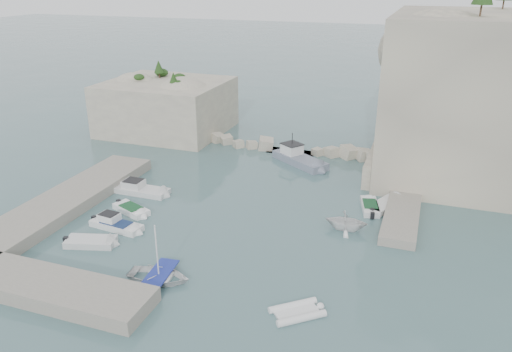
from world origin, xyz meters
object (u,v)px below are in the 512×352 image
(work_boat, at_px, (300,164))
(rowboat, at_px, (159,280))
(tender_east_b, at_px, (370,209))
(motorboat_e, at_px, (91,245))
(motorboat_b, at_px, (142,193))
(motorboat_d, at_px, (117,228))
(inflatable_dinghy, at_px, (297,314))
(tender_east_a, at_px, (346,229))
(motorboat_c, at_px, (132,212))
(tender_east_d, at_px, (386,184))
(tender_east_c, at_px, (386,207))

(work_boat, bearing_deg, rowboat, -62.74)
(tender_east_b, relative_size, work_boat, 0.52)
(motorboat_e, bearing_deg, motorboat_b, 83.18)
(work_boat, bearing_deg, motorboat_d, -83.04)
(rowboat, height_order, inflatable_dinghy, rowboat)
(motorboat_b, distance_m, tender_east_a, 21.00)
(motorboat_c, relative_size, tender_east_d, 0.92)
(tender_east_a, bearing_deg, motorboat_b, 85.34)
(motorboat_b, relative_size, motorboat_c, 1.47)
(motorboat_b, bearing_deg, tender_east_d, 24.80)
(motorboat_b, distance_m, tender_east_d, 25.57)
(tender_east_a, bearing_deg, tender_east_b, -18.88)
(motorboat_c, bearing_deg, motorboat_b, 131.90)
(motorboat_e, bearing_deg, motorboat_c, 76.02)
(motorboat_e, height_order, tender_east_a, tender_east_a)
(tender_east_a, bearing_deg, motorboat_d, 106.60)
(inflatable_dinghy, distance_m, work_boat, 28.09)
(motorboat_e, bearing_deg, motorboat_d, 67.90)
(tender_east_c, bearing_deg, rowboat, 166.84)
(tender_east_c, bearing_deg, motorboat_d, 144.54)
(rowboat, distance_m, work_boat, 27.00)
(motorboat_e, distance_m, tender_east_d, 30.19)
(rowboat, relative_size, work_boat, 0.56)
(motorboat_d, distance_m, inflatable_dinghy, 19.06)
(work_boat, bearing_deg, tender_east_a, -26.55)
(tender_east_c, distance_m, work_boat, 13.82)
(motorboat_c, distance_m, tender_east_b, 22.46)
(motorboat_b, distance_m, tender_east_c, 24.33)
(motorboat_b, xyz_separation_m, motorboat_c, (1.47, -4.15, 0.00))
(motorboat_e, height_order, tender_east_b, same)
(tender_east_d, bearing_deg, motorboat_d, 130.56)
(tender_east_d, bearing_deg, rowboat, 150.36)
(tender_east_c, height_order, tender_east_d, tender_east_d)
(inflatable_dinghy, bearing_deg, work_boat, 65.24)
(motorboat_d, bearing_deg, tender_east_c, 36.26)
(tender_east_b, bearing_deg, inflatable_dinghy, 158.58)
(rowboat, xyz_separation_m, tender_east_a, (11.42, 12.30, 0.00))
(motorboat_b, relative_size, inflatable_dinghy, 1.69)
(motorboat_b, height_order, rowboat, motorboat_b)
(motorboat_d, relative_size, tender_east_d, 1.15)
(inflatable_dinghy, relative_size, tender_east_a, 1.03)
(tender_east_a, bearing_deg, inflatable_dinghy, 173.46)
(tender_east_b, relative_size, tender_east_c, 0.82)
(inflatable_dinghy, bearing_deg, motorboat_d, 121.71)
(motorboat_e, relative_size, tender_east_d, 0.95)
(motorboat_d, bearing_deg, tender_east_a, 25.60)
(motorboat_e, distance_m, motorboat_d, 3.17)
(tender_east_c, bearing_deg, tender_east_d, 30.54)
(tender_east_a, distance_m, tender_east_b, 5.02)
(motorboat_d, xyz_separation_m, inflatable_dinghy, (18.03, -6.20, 0.00))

